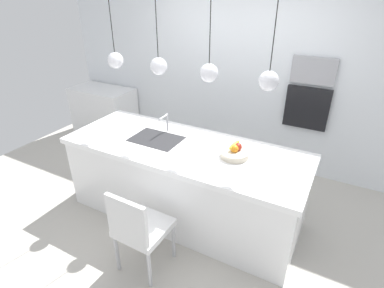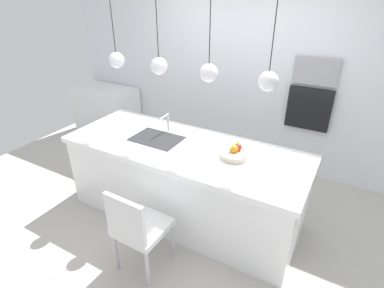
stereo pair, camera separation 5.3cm
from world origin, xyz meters
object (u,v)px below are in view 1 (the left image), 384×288
object	(u,v)px
microwave	(314,70)
oven	(307,108)
fruit_bowl	(235,153)
chair_near	(139,228)

from	to	relation	value
microwave	oven	world-z (taller)	microwave
fruit_bowl	chair_near	size ratio (longest dim) A/B	0.32
microwave	oven	distance (m)	0.50
oven	microwave	bearing A→B (deg)	0.00
microwave	oven	bearing A→B (deg)	0.00
oven	fruit_bowl	bearing A→B (deg)	-105.41
fruit_bowl	chair_near	world-z (taller)	fruit_bowl
fruit_bowl	oven	distance (m)	1.59
microwave	chair_near	xyz separation A→B (m)	(-0.94, -2.48, -0.99)
fruit_bowl	microwave	bearing A→B (deg)	74.59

